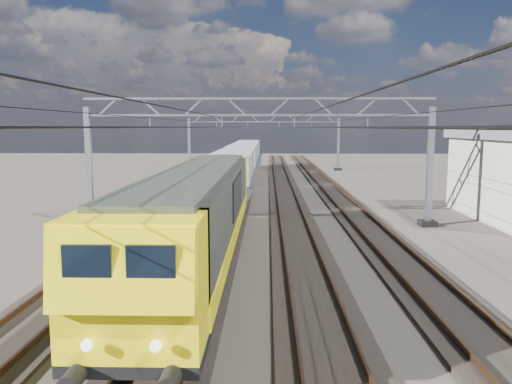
{
  "coord_description": "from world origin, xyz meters",
  "views": [
    {
      "loc": [
        0.53,
        -23.68,
        5.51
      ],
      "look_at": [
        -0.03,
        0.07,
        2.4
      ],
      "focal_mm": 35.0,
      "sensor_mm": 36.0,
      "label": 1
    }
  ],
  "objects_px": {
    "locomotive": "(200,212)",
    "hopper_wagon_third": "(248,152)",
    "catenary_gantry_mid": "(258,156)",
    "catenary_gantry_far": "(264,140)",
    "hopper_wagon_lead": "(233,172)",
    "hopper_wagon_mid": "(243,160)"
  },
  "relations": [
    {
      "from": "locomotive",
      "to": "hopper_wagon_third",
      "type": "height_order",
      "value": "locomotive"
    },
    {
      "from": "catenary_gantry_mid",
      "to": "hopper_wagon_third",
      "type": "relative_size",
      "value": 1.53
    },
    {
      "from": "hopper_wagon_third",
      "to": "catenary_gantry_far",
      "type": "bearing_deg",
      "value": -20.9
    },
    {
      "from": "catenary_gantry_mid",
      "to": "hopper_wagon_lead",
      "type": "bearing_deg",
      "value": 103.45
    },
    {
      "from": "catenary_gantry_far",
      "to": "hopper_wagon_mid",
      "type": "relative_size",
      "value": 1.53
    },
    {
      "from": "catenary_gantry_far",
      "to": "hopper_wagon_lead",
      "type": "relative_size",
      "value": 1.53
    },
    {
      "from": "catenary_gantry_far",
      "to": "hopper_wagon_mid",
      "type": "height_order",
      "value": "catenary_gantry_far"
    },
    {
      "from": "catenary_gantry_far",
      "to": "locomotive",
      "type": "xyz_separation_m",
      "value": [
        -2.0,
        -45.33,
        -1.58
      ]
    },
    {
      "from": "locomotive",
      "to": "hopper_wagon_third",
      "type": "bearing_deg",
      "value": 90.0
    },
    {
      "from": "catenary_gantry_mid",
      "to": "hopper_wagon_mid",
      "type": "height_order",
      "value": "catenary_gantry_mid"
    },
    {
      "from": "hopper_wagon_lead",
      "to": "hopper_wagon_third",
      "type": "bearing_deg",
      "value": 90.0
    },
    {
      "from": "hopper_wagon_third",
      "to": "locomotive",
      "type": "bearing_deg",
      "value": -90.0
    },
    {
      "from": "hopper_wagon_mid",
      "to": "hopper_wagon_lead",
      "type": "bearing_deg",
      "value": -90.0
    },
    {
      "from": "locomotive",
      "to": "hopper_wagon_mid",
      "type": "distance_m",
      "value": 31.9
    },
    {
      "from": "catenary_gantry_mid",
      "to": "locomotive",
      "type": "distance_m",
      "value": 9.67
    },
    {
      "from": "catenary_gantry_far",
      "to": "hopper_wagon_third",
      "type": "height_order",
      "value": "catenary_gantry_far"
    },
    {
      "from": "hopper_wagon_mid",
      "to": "catenary_gantry_far",
      "type": "bearing_deg",
      "value": 81.53
    },
    {
      "from": "catenary_gantry_mid",
      "to": "hopper_wagon_lead",
      "type": "relative_size",
      "value": 1.53
    },
    {
      "from": "hopper_wagon_lead",
      "to": "hopper_wagon_third",
      "type": "relative_size",
      "value": 1.0
    },
    {
      "from": "catenary_gantry_mid",
      "to": "hopper_wagon_lead",
      "type": "xyz_separation_m",
      "value": [
        -2.0,
        8.36,
        -1.67
      ]
    },
    {
      "from": "hopper_wagon_mid",
      "to": "hopper_wagon_third",
      "type": "relative_size",
      "value": 1.0
    },
    {
      "from": "catenary_gantry_far",
      "to": "locomotive",
      "type": "relative_size",
      "value": 0.94
    }
  ]
}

